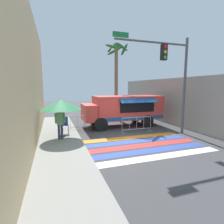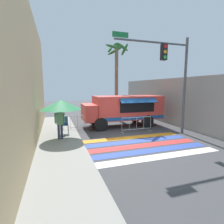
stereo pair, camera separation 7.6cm
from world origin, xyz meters
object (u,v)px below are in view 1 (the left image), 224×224
(patio_umbrella, at_px, (61,105))
(barricade_front, at_px, (137,124))
(traffic_signal_pole, at_px, (172,69))
(barricade_side, at_px, (77,123))
(vendor_person, at_px, (60,122))
(palm_tree, at_px, (116,66))
(folding_chair, at_px, (65,123))
(food_truck, at_px, (122,108))

(patio_umbrella, xyz_separation_m, barricade_front, (4.80, 0.20, -1.49))
(traffic_signal_pole, height_order, barricade_side, traffic_signal_pole)
(vendor_person, xyz_separation_m, palm_tree, (5.23, 5.57, 3.69))
(folding_chair, distance_m, barricade_front, 4.65)
(food_truck, relative_size, palm_tree, 0.86)
(food_truck, bearing_deg, folding_chair, -161.98)
(barricade_front, bearing_deg, patio_umbrella, -177.64)
(food_truck, distance_m, barricade_front, 2.15)
(barricade_side, bearing_deg, traffic_signal_pole, -30.40)
(patio_umbrella, xyz_separation_m, barricade_side, (1.13, 2.05, -1.49))
(food_truck, height_order, patio_umbrella, food_truck)
(barricade_front, height_order, barricade_side, same)
(vendor_person, bearing_deg, patio_umbrella, 78.22)
(patio_umbrella, relative_size, barricade_side, 1.09)
(vendor_person, height_order, barricade_side, vendor_person)
(food_truck, distance_m, vendor_person, 5.33)
(traffic_signal_pole, bearing_deg, vendor_person, 175.38)
(traffic_signal_pole, xyz_separation_m, patio_umbrella, (-6.45, 1.07, -2.07))
(traffic_signal_pole, relative_size, patio_umbrella, 2.69)
(folding_chair, height_order, palm_tree, palm_tree)
(folding_chair, height_order, barricade_front, folding_chair)
(food_truck, height_order, barricade_side, food_truck)
(patio_umbrella, xyz_separation_m, vendor_person, (-0.11, -0.54, -0.84))
(traffic_signal_pole, relative_size, barricade_side, 2.94)
(vendor_person, bearing_deg, barricade_front, 8.56)
(barricade_side, xyz_separation_m, palm_tree, (3.98, 2.98, 4.34))
(patio_umbrella, relative_size, folding_chair, 2.19)
(vendor_person, bearing_deg, barricade_side, 64.27)
(food_truck, height_order, barricade_front, food_truck)
(patio_umbrella, bearing_deg, folding_chair, 75.53)
(patio_umbrella, distance_m, barricade_front, 5.03)
(food_truck, relative_size, patio_umbrella, 2.69)
(patio_umbrella, bearing_deg, vendor_person, -101.77)
(folding_chair, bearing_deg, traffic_signal_pole, -20.08)
(vendor_person, bearing_deg, traffic_signal_pole, -4.62)
(traffic_signal_pole, distance_m, barricade_side, 7.12)
(palm_tree, bearing_deg, food_truck, -102.18)
(traffic_signal_pole, relative_size, vendor_person, 3.48)
(patio_umbrella, relative_size, barricade_front, 1.03)
(vendor_person, distance_m, barricade_side, 2.95)
(vendor_person, bearing_deg, folding_chair, 76.67)
(barricade_front, bearing_deg, traffic_signal_pole, -37.54)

